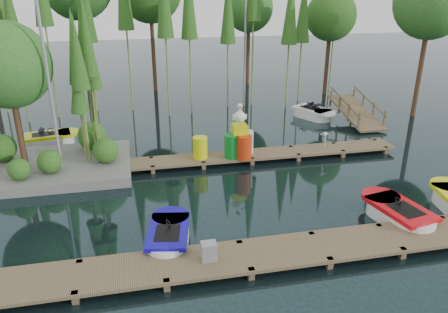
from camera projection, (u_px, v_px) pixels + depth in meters
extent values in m
plane|color=#1A2D31|center=(213.00, 191.00, 15.82)|extent=(90.00, 90.00, 0.00)
cube|color=brown|center=(245.00, 256.00, 11.64)|extent=(18.00, 1.50, 0.10)
cube|color=brown|center=(76.00, 301.00, 10.31)|extent=(0.16, 0.16, 0.50)
cube|color=brown|center=(80.00, 269.00, 11.45)|extent=(0.16, 0.16, 0.50)
cube|color=brown|center=(167.00, 288.00, 10.73)|extent=(0.16, 0.16, 0.50)
cube|color=brown|center=(163.00, 259.00, 11.87)|extent=(0.16, 0.16, 0.50)
cube|color=brown|center=(251.00, 277.00, 11.15)|extent=(0.16, 0.16, 0.50)
cube|color=brown|center=(239.00, 249.00, 12.29)|extent=(0.16, 0.16, 0.50)
cube|color=brown|center=(329.00, 266.00, 11.57)|extent=(0.16, 0.16, 0.50)
cube|color=brown|center=(311.00, 240.00, 12.71)|extent=(0.16, 0.16, 0.50)
cube|color=brown|center=(402.00, 256.00, 11.99)|extent=(0.16, 0.16, 0.50)
cube|color=brown|center=(378.00, 232.00, 13.13)|extent=(0.16, 0.16, 0.50)
cube|color=brown|center=(441.00, 224.00, 13.55)|extent=(0.16, 0.16, 0.50)
cube|color=brown|center=(226.00, 157.00, 18.18)|extent=(15.00, 1.20, 0.10)
cube|color=brown|center=(45.00, 181.00, 16.44)|extent=(0.16, 0.16, 0.50)
cube|color=brown|center=(49.00, 171.00, 17.31)|extent=(0.16, 0.16, 0.50)
cube|color=brown|center=(100.00, 177.00, 16.83)|extent=(0.16, 0.16, 0.50)
cube|color=brown|center=(101.00, 167.00, 17.70)|extent=(0.16, 0.16, 0.50)
cube|color=brown|center=(153.00, 172.00, 17.23)|extent=(0.16, 0.16, 0.50)
cube|color=brown|center=(152.00, 163.00, 18.10)|extent=(0.16, 0.16, 0.50)
cube|color=brown|center=(204.00, 168.00, 17.62)|extent=(0.16, 0.16, 0.50)
cube|color=brown|center=(200.00, 159.00, 18.49)|extent=(0.16, 0.16, 0.50)
cube|color=brown|center=(252.00, 164.00, 18.02)|extent=(0.16, 0.16, 0.50)
cube|color=brown|center=(246.00, 155.00, 18.89)|extent=(0.16, 0.16, 0.50)
cube|color=brown|center=(298.00, 160.00, 18.42)|extent=(0.16, 0.16, 0.50)
cube|color=brown|center=(290.00, 152.00, 19.28)|extent=(0.16, 0.16, 0.50)
cube|color=brown|center=(343.00, 156.00, 18.81)|extent=(0.16, 0.16, 0.50)
cube|color=brown|center=(333.00, 148.00, 19.68)|extent=(0.16, 0.16, 0.50)
cube|color=brown|center=(385.00, 152.00, 19.21)|extent=(0.16, 0.16, 0.50)
cube|color=brown|center=(374.00, 145.00, 20.08)|extent=(0.16, 0.16, 0.50)
cube|color=slate|center=(51.00, 168.00, 17.30)|extent=(6.20, 4.20, 0.42)
sphere|color=#30631F|center=(2.00, 148.00, 17.21)|extent=(1.10, 1.10, 1.10)
sphere|color=#30631F|center=(50.00, 162.00, 16.18)|extent=(0.90, 0.90, 0.90)
sphere|color=#30631F|center=(92.00, 136.00, 18.39)|extent=(1.20, 1.20, 1.20)
sphere|color=#30631F|center=(19.00, 169.00, 15.64)|extent=(0.80, 0.80, 0.80)
sphere|color=#30631F|center=(106.00, 150.00, 17.10)|extent=(1.00, 1.00, 1.00)
cylinder|color=#462E1E|center=(18.00, 123.00, 16.78)|extent=(0.24, 0.24, 3.60)
sphere|color=#336E27|center=(7.00, 65.00, 15.96)|extent=(3.20, 3.20, 3.20)
cylinder|color=olive|center=(89.00, 93.00, 17.10)|extent=(0.07, 0.07, 5.93)
cone|color=#30631F|center=(83.00, 39.00, 16.32)|extent=(0.70, 0.70, 2.97)
cylinder|color=olive|center=(81.00, 98.00, 16.94)|extent=(0.07, 0.07, 5.66)
cone|color=#30631F|center=(74.00, 46.00, 16.20)|extent=(0.70, 0.70, 2.83)
cylinder|color=olive|center=(95.00, 102.00, 17.29)|extent=(0.07, 0.07, 5.22)
cone|color=#30631F|center=(90.00, 55.00, 16.61)|extent=(0.70, 0.70, 2.61)
cylinder|color=olive|center=(83.00, 104.00, 16.43)|extent=(0.07, 0.07, 5.53)
cone|color=#30631F|center=(77.00, 52.00, 15.70)|extent=(0.70, 0.70, 2.76)
cylinder|color=olive|center=(82.00, 122.00, 16.80)|extent=(0.07, 0.07, 4.01)
cone|color=#30631F|center=(77.00, 86.00, 16.27)|extent=(0.70, 0.70, 2.01)
cylinder|color=olive|center=(92.00, 92.00, 16.99)|extent=(0.07, 0.07, 6.11)
cone|color=#30631F|center=(86.00, 35.00, 16.18)|extent=(0.70, 0.70, 3.05)
cylinder|color=#462E1E|center=(422.00, 62.00, 23.42)|extent=(0.26, 0.26, 6.06)
sphere|color=#336E27|center=(432.00, 2.00, 22.28)|extent=(3.81, 3.81, 3.81)
cylinder|color=#462E1E|center=(328.00, 56.00, 28.28)|extent=(0.26, 0.26, 5.02)
sphere|color=#30631F|center=(331.00, 16.00, 27.33)|extent=(3.16, 3.16, 3.16)
cylinder|color=#462E1E|center=(248.00, 47.00, 31.07)|extent=(0.26, 0.26, 5.31)
sphere|color=#336E27|center=(249.00, 8.00, 30.07)|extent=(3.34, 3.34, 3.34)
cylinder|color=#462E1E|center=(153.00, 43.00, 28.93)|extent=(0.26, 0.26, 6.46)
cylinder|color=#462E1E|center=(83.00, 42.00, 27.97)|extent=(0.26, 0.26, 6.85)
cylinder|color=olive|center=(17.00, 51.00, 22.09)|extent=(0.09, 0.09, 7.48)
cone|color=#30631F|center=(9.00, 8.00, 21.31)|extent=(0.90, 0.90, 4.11)
cylinder|color=olive|center=(46.00, 27.00, 22.50)|extent=(0.09, 0.09, 9.66)
cylinder|color=olive|center=(90.00, 43.00, 24.18)|extent=(0.09, 0.09, 7.69)
cone|color=#30631F|center=(85.00, 2.00, 23.37)|extent=(0.90, 0.90, 4.23)
cylinder|color=olive|center=(127.00, 31.00, 24.01)|extent=(0.09, 0.09, 8.99)
cylinder|color=olive|center=(166.00, 39.00, 23.05)|extent=(0.09, 0.09, 8.44)
cylinder|color=olive|center=(190.00, 40.00, 23.46)|extent=(0.09, 0.09, 8.22)
cylinder|color=olive|center=(228.00, 44.00, 24.85)|extent=(0.09, 0.09, 7.41)
cone|color=#30631F|center=(228.00, 6.00, 24.07)|extent=(0.90, 0.90, 4.07)
cylinder|color=olive|center=(253.00, 22.00, 24.91)|extent=(0.09, 0.09, 9.77)
cylinder|color=olive|center=(289.00, 45.00, 24.55)|extent=(0.09, 0.09, 7.40)
cone|color=#30631F|center=(291.00, 6.00, 23.77)|extent=(0.90, 0.90, 4.07)
cylinder|color=olive|center=(301.00, 43.00, 26.31)|extent=(0.09, 0.09, 7.14)
cone|color=#30631F|center=(304.00, 8.00, 25.56)|extent=(0.90, 0.90, 3.93)
cylinder|color=olive|center=(334.00, 28.00, 27.44)|extent=(0.09, 0.09, 8.61)
cylinder|color=gray|center=(50.00, 88.00, 15.70)|extent=(0.12, 0.12, 7.00)
cylinder|color=gray|center=(245.00, 47.00, 25.25)|extent=(0.12, 0.12, 7.00)
cube|color=brown|center=(356.00, 112.00, 23.25)|extent=(1.50, 3.94, 0.95)
cube|color=brown|center=(359.00, 121.00, 21.65)|extent=(0.08, 0.08, 0.90)
cube|color=brown|center=(349.00, 113.00, 22.61)|extent=(0.08, 0.08, 0.90)
cube|color=brown|center=(339.00, 105.00, 23.56)|extent=(0.08, 0.08, 0.90)
cube|color=brown|center=(331.00, 98.00, 24.52)|extent=(0.08, 0.08, 0.90)
cube|color=brown|center=(345.00, 102.00, 22.89)|extent=(0.06, 3.54, 0.83)
cube|color=brown|center=(384.00, 119.00, 21.92)|extent=(0.08, 0.08, 0.90)
cube|color=brown|center=(373.00, 111.00, 22.88)|extent=(0.08, 0.08, 0.90)
cube|color=brown|center=(363.00, 104.00, 23.83)|extent=(0.08, 0.08, 0.90)
cube|color=brown|center=(354.00, 97.00, 24.79)|extent=(0.08, 0.08, 0.90)
cube|color=brown|center=(369.00, 101.00, 23.16)|extent=(0.06, 3.54, 0.83)
cube|color=white|center=(169.00, 240.00, 12.50)|extent=(1.30, 1.30, 0.51)
cylinder|color=white|center=(170.00, 229.00, 13.02)|extent=(1.29, 1.29, 0.51)
cylinder|color=white|center=(167.00, 251.00, 11.98)|extent=(1.29, 1.29, 0.51)
cube|color=#0F06A3|center=(168.00, 231.00, 12.40)|extent=(1.47, 2.11, 0.13)
cylinder|color=#0F06A3|center=(171.00, 217.00, 13.15)|extent=(1.32, 1.32, 0.13)
cube|color=black|center=(167.00, 234.00, 12.21)|extent=(0.84, 1.03, 0.06)
torus|color=black|center=(168.00, 223.00, 12.46)|extent=(0.18, 0.28, 0.25)
cube|color=white|center=(399.00, 217.00, 13.66)|extent=(1.41, 1.42, 0.55)
cylinder|color=white|center=(385.00, 208.00, 14.18)|extent=(1.41, 1.41, 0.55)
cylinder|color=white|center=(414.00, 226.00, 13.15)|extent=(1.41, 1.41, 0.55)
cube|color=red|center=(401.00, 209.00, 13.55)|extent=(1.61, 2.29, 0.14)
cylinder|color=red|center=(381.00, 197.00, 14.30)|extent=(1.44, 1.44, 0.14)
cube|color=black|center=(406.00, 210.00, 13.36)|extent=(0.92, 1.12, 0.06)
torus|color=black|center=(398.00, 201.00, 13.60)|extent=(0.20, 0.30, 0.27)
cube|color=white|center=(49.00, 141.00, 20.17)|extent=(1.33, 1.32, 0.52)
cylinder|color=white|center=(62.00, 139.00, 20.38)|extent=(1.32, 1.32, 0.52)
cylinder|color=white|center=(35.00, 142.00, 19.97)|extent=(1.32, 1.32, 0.52)
cube|color=#CEDA0B|center=(48.00, 135.00, 20.07)|extent=(2.15, 1.49, 0.13)
cylinder|color=#CEDA0B|center=(67.00, 133.00, 20.36)|extent=(1.35, 1.35, 0.13)
cube|color=black|center=(43.00, 135.00, 19.98)|extent=(1.05, 0.86, 0.06)
torus|color=black|center=(50.00, 131.00, 20.05)|extent=(0.28, 0.19, 0.25)
imported|color=#1E1E2D|center=(41.00, 130.00, 19.88)|extent=(0.46, 0.38, 0.92)
cube|color=white|center=(312.00, 114.00, 24.15)|extent=(1.57, 1.57, 0.53)
cylinder|color=white|center=(320.00, 117.00, 23.74)|extent=(1.57, 1.57, 0.53)
cylinder|color=white|center=(304.00, 112.00, 24.57)|extent=(1.57, 1.57, 0.53)
cube|color=white|center=(312.00, 109.00, 24.04)|extent=(1.99, 2.33, 0.14)
cylinder|color=white|center=(325.00, 112.00, 23.44)|extent=(1.60, 1.60, 0.14)
cube|color=black|center=(310.00, 108.00, 24.16)|extent=(1.08, 1.18, 0.06)
torus|color=black|center=(315.00, 106.00, 23.87)|extent=(0.25, 0.30, 0.26)
imported|color=#1E1E2D|center=(309.00, 104.00, 24.12)|extent=(0.44, 0.48, 0.87)
imported|color=#1E1E2D|center=(318.00, 105.00, 24.10)|extent=(0.33, 0.37, 0.66)
cube|color=gray|center=(209.00, 251.00, 11.34)|extent=(0.40, 0.34, 0.49)
cylinder|color=#CEDA0B|center=(200.00, 148.00, 17.79)|extent=(0.60, 0.60, 0.90)
cylinder|color=#0D7521|center=(232.00, 146.00, 17.84)|extent=(0.65, 0.65, 0.98)
cylinder|color=silver|center=(246.00, 142.00, 18.26)|extent=(0.65, 0.65, 0.98)
cylinder|color=red|center=(244.00, 147.00, 17.72)|extent=(0.65, 0.65, 0.98)
cube|color=#CEDA0B|center=(239.00, 129.00, 17.74)|extent=(0.60, 0.60, 0.38)
sphere|color=white|center=(240.00, 117.00, 17.55)|extent=(0.48, 0.48, 0.48)
cylinder|color=white|center=(240.00, 110.00, 17.45)|extent=(0.11, 0.11, 0.33)
sphere|color=white|center=(240.00, 106.00, 17.38)|extent=(0.22, 0.22, 0.22)
cone|color=#FB570D|center=(241.00, 108.00, 17.19)|extent=(0.11, 0.33, 0.11)
cube|color=white|center=(240.00, 117.00, 17.55)|extent=(0.60, 0.07, 0.20)
cylinder|color=gray|center=(324.00, 142.00, 18.92)|extent=(0.09, 0.09, 0.54)
sphere|color=white|center=(325.00, 134.00, 18.78)|extent=(0.18, 0.18, 0.18)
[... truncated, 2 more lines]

